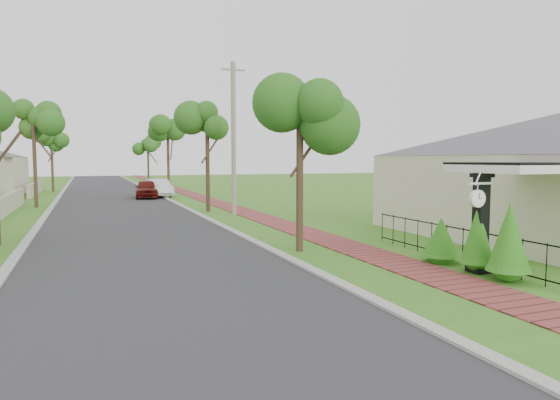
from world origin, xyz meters
TOP-DOWN VIEW (x-y plane):
  - ground at (0.00, 0.00)m, footprint 160.00×160.00m
  - road at (-3.00, 20.00)m, footprint 7.00×120.00m
  - kerb_right at (0.65, 20.00)m, footprint 0.30×120.00m
  - kerb_left at (-6.65, 20.00)m, footprint 0.30×120.00m
  - sidewalk at (3.25, 20.00)m, footprint 1.50×120.00m
  - near_house at (11.97, 2.98)m, footprint 14.67×14.14m
  - porch_post at (4.55, -1.00)m, footprint 0.48×0.48m
  - picket_fence at (4.90, -0.00)m, footprint 0.03×8.02m
  - street_trees at (-2.87, 26.84)m, footprint 10.70×37.65m
  - hedge_row at (4.45, -0.94)m, footprint 0.93×3.29m
  - parked_car_red at (-0.59, 26.82)m, footprint 1.94×4.06m
  - parked_car_white at (0.40, 27.74)m, footprint 1.84×4.19m
  - near_tree at (1.47, 3.33)m, footprint 1.99×1.99m
  - utility_pole at (2.30, 13.63)m, footprint 1.20×0.24m
  - station_clock at (4.06, -1.40)m, footprint 0.71×0.13m

SIDE VIEW (x-z plane):
  - ground at x=0.00m, z-range 0.00..0.00m
  - road at x=-3.00m, z-range -0.01..0.01m
  - kerb_right at x=0.65m, z-range -0.05..0.05m
  - kerb_left at x=-6.65m, z-range -0.05..0.05m
  - sidewalk at x=3.25m, z-range -0.01..0.01m
  - picket_fence at x=4.90m, z-range 0.03..1.03m
  - parked_car_white at x=0.40m, z-range 0.00..1.34m
  - parked_car_red at x=-0.59m, z-range 0.00..1.34m
  - hedge_row at x=4.45m, z-range -0.21..1.78m
  - porch_post at x=4.55m, z-range -0.14..2.38m
  - station_clock at x=4.06m, z-range 1.65..2.25m
  - near_house at x=11.97m, z-range 0.00..4.60m
  - utility_pole at x=2.30m, z-range 0.06..7.76m
  - near_tree at x=1.47m, z-range 1.51..6.62m
  - street_trees at x=-2.87m, z-range 1.59..7.48m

